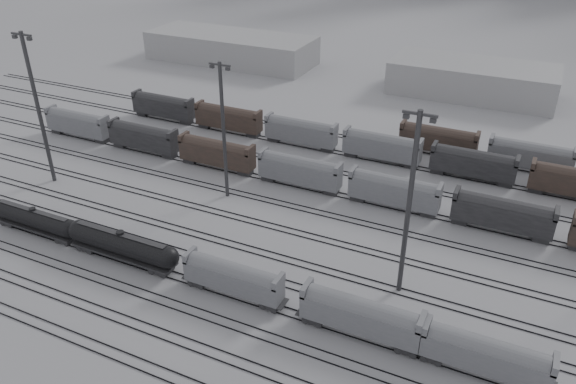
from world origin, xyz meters
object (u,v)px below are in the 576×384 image
at_px(hopper_car_b, 361,314).
at_px(tank_car_a, 35,219).
at_px(hopper_car_a, 233,277).
at_px(hopper_car_c, 486,354).
at_px(tank_car_b, 122,244).
at_px(light_mast_a, 38,106).
at_px(light_mast_c, 409,202).

bearing_deg(hopper_car_b, tank_car_a, 180.00).
relative_size(tank_car_a, hopper_car_a, 1.23).
relative_size(hopper_car_a, hopper_car_c, 0.99).
xyz_separation_m(hopper_car_a, hopper_car_b, (17.26, -0.00, 0.21)).
height_order(tank_car_b, hopper_car_b, hopper_car_b).
xyz_separation_m(tank_car_b, hopper_car_a, (18.10, 0.00, 0.33)).
xyz_separation_m(hopper_car_a, hopper_car_c, (31.43, 0.00, 0.02)).
bearing_deg(hopper_car_b, light_mast_a, 167.56).
bearing_deg(light_mast_c, hopper_car_c, -40.27).
relative_size(tank_car_b, hopper_car_c, 1.37).
xyz_separation_m(hopper_car_b, hopper_car_c, (14.16, 0.00, -0.18)).
xyz_separation_m(hopper_car_a, light_mast_c, (19.18, 10.38, 10.41)).
height_order(hopper_car_b, light_mast_c, light_mast_c).
xyz_separation_m(hopper_car_c, light_mast_c, (-12.25, 10.38, 10.38)).
height_order(tank_car_a, tank_car_b, tank_car_b).
distance_m(hopper_car_b, light_mast_a, 65.35).
distance_m(hopper_car_a, light_mast_a, 49.00).
bearing_deg(light_mast_a, hopper_car_b, -12.44).
height_order(tank_car_a, hopper_car_a, hopper_car_a).
height_order(tank_car_b, light_mast_c, light_mast_c).
xyz_separation_m(tank_car_b, light_mast_a, (-27.54, 13.88, 11.50)).
xyz_separation_m(tank_car_b, hopper_car_c, (49.53, 0.00, 0.35)).
bearing_deg(tank_car_b, hopper_car_b, -0.00).
bearing_deg(hopper_car_a, tank_car_b, 180.00).
bearing_deg(light_mast_a, hopper_car_c, -10.21).
xyz_separation_m(hopper_car_b, light_mast_c, (1.92, 10.38, 10.20)).
xyz_separation_m(tank_car_b, light_mast_c, (37.29, 10.38, 10.74)).
relative_size(light_mast_a, light_mast_c, 1.06).
xyz_separation_m(tank_car_a, hopper_car_c, (66.38, 0.00, 0.64)).
distance_m(tank_car_b, light_mast_a, 32.92).
bearing_deg(tank_car_a, light_mast_c, 10.85).
distance_m(tank_car_b, hopper_car_c, 49.53).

